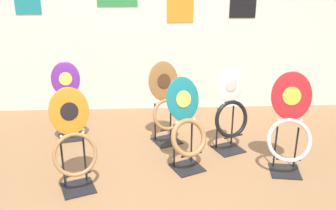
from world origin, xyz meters
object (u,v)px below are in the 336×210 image
(toilet_seat_display_purple_note, at_px, (68,104))
(toilet_seat_display_woodgrain, at_px, (166,103))
(toilet_seat_display_crimson_swirl, at_px, (290,128))
(toilet_seat_display_white_plain, at_px, (231,113))
(toilet_seat_display_orange_sun, at_px, (73,143))
(toilet_seat_display_teal_sax, at_px, (186,126))

(toilet_seat_display_purple_note, height_order, toilet_seat_display_woodgrain, toilet_seat_display_woodgrain)
(toilet_seat_display_crimson_swirl, xyz_separation_m, toilet_seat_display_woodgrain, (-1.13, 0.71, -0.00))
(toilet_seat_display_crimson_swirl, xyz_separation_m, toilet_seat_display_purple_note, (-2.23, 0.87, -0.05))
(toilet_seat_display_woodgrain, bearing_deg, toilet_seat_display_purple_note, 171.61)
(toilet_seat_display_white_plain, height_order, toilet_seat_display_orange_sun, toilet_seat_display_orange_sun)
(toilet_seat_display_purple_note, height_order, toilet_seat_display_orange_sun, toilet_seat_display_orange_sun)
(toilet_seat_display_teal_sax, relative_size, toilet_seat_display_woodgrain, 0.99)
(toilet_seat_display_teal_sax, distance_m, toilet_seat_display_purple_note, 1.48)
(toilet_seat_display_woodgrain, height_order, toilet_seat_display_orange_sun, toilet_seat_display_orange_sun)
(toilet_seat_display_teal_sax, xyz_separation_m, toilet_seat_display_purple_note, (-1.27, 0.76, -0.04))
(toilet_seat_display_crimson_swirl, bearing_deg, toilet_seat_display_woodgrain, 147.98)
(toilet_seat_display_crimson_swirl, distance_m, toilet_seat_display_purple_note, 2.39)
(toilet_seat_display_teal_sax, bearing_deg, toilet_seat_display_crimson_swirl, -6.69)
(toilet_seat_display_woodgrain, bearing_deg, toilet_seat_display_white_plain, -20.89)
(toilet_seat_display_white_plain, relative_size, toilet_seat_display_purple_note, 1.07)
(toilet_seat_display_purple_note, distance_m, toilet_seat_display_woodgrain, 1.11)
(toilet_seat_display_purple_note, bearing_deg, toilet_seat_display_white_plain, -13.30)
(toilet_seat_display_teal_sax, xyz_separation_m, toilet_seat_display_orange_sun, (-1.01, -0.32, 0.01))
(toilet_seat_display_white_plain, bearing_deg, toilet_seat_display_purple_note, 166.70)
(toilet_seat_display_orange_sun, bearing_deg, toilet_seat_display_white_plain, 23.51)
(toilet_seat_display_teal_sax, bearing_deg, toilet_seat_display_woodgrain, 106.30)
(toilet_seat_display_crimson_swirl, distance_m, toilet_seat_display_orange_sun, 1.98)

